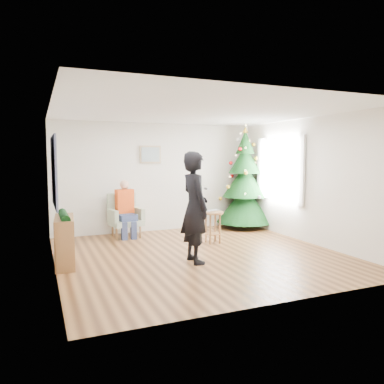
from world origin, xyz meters
name	(u,v)px	position (x,y,z in m)	size (l,w,h in m)	color
floor	(200,254)	(0.00, 0.00, 0.00)	(5.00, 5.00, 0.00)	brown
ceiling	(200,111)	(0.00, 0.00, 2.60)	(5.00, 5.00, 0.00)	white
wall_back	(158,177)	(0.00, 2.50, 1.30)	(5.00, 5.00, 0.00)	silver
wall_front	(284,198)	(0.00, -2.50, 1.30)	(5.00, 5.00, 0.00)	silver
wall_left	(53,188)	(-2.50, 0.00, 1.30)	(5.00, 5.00, 0.00)	silver
wall_right	(310,181)	(2.50, 0.00, 1.30)	(5.00, 5.00, 0.00)	silver
window_panel	(280,170)	(2.47, 1.00, 1.50)	(0.04, 1.30, 1.40)	white
curtains	(279,170)	(2.44, 1.00, 1.50)	(0.05, 1.75, 1.50)	white
christmas_tree	(245,182)	(2.15, 2.04, 1.15)	(1.41, 1.41, 2.55)	#3F2816
stool	(213,227)	(0.63, 0.74, 0.34)	(0.44, 0.44, 0.66)	brown
laptop	(213,211)	(0.63, 0.74, 0.67)	(0.36, 0.23, 0.03)	silver
armchair	(125,221)	(-0.92, 2.06, 0.35)	(0.77, 0.73, 0.97)	#95A182
seated_person	(126,208)	(-0.91, 2.01, 0.65)	(0.42, 0.59, 1.27)	navy
standing_man	(195,207)	(-0.28, -0.43, 0.94)	(0.69, 0.45, 1.88)	black
game_controller	(206,189)	(-0.08, -0.46, 1.25)	(0.04, 0.13, 0.04)	white
console	(65,241)	(-2.33, 0.25, 0.40)	(0.30, 1.00, 0.80)	brown
garland	(64,216)	(-2.33, 0.25, 0.82)	(0.14, 0.14, 0.90)	black
tapestry	(54,172)	(-2.46, 0.30, 1.55)	(0.03, 1.50, 1.15)	black
framed_picture	(150,155)	(-0.20, 2.46, 1.85)	(0.52, 0.05, 0.42)	tan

